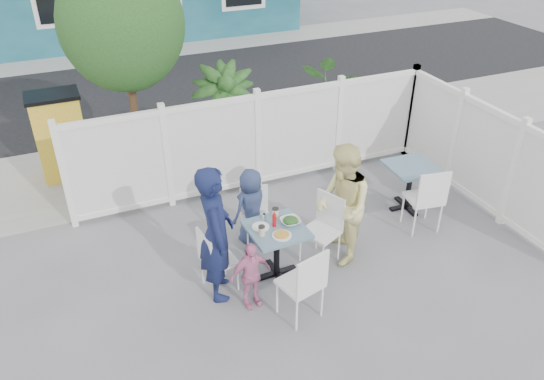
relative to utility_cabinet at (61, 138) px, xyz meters
name	(u,v)px	position (x,y,z in m)	size (l,w,h in m)	color
ground	(320,275)	(2.74, -4.00, -0.71)	(80.00, 80.00, 0.00)	slate
near_sidewalk	(225,151)	(2.74, -0.20, -0.70)	(24.00, 2.60, 0.01)	gray
street	(175,86)	(2.74, 3.50, -0.70)	(24.00, 5.00, 0.01)	black
far_sidewalk	(148,51)	(2.74, 6.60, -0.70)	(24.00, 1.60, 0.01)	gray
fence_back	(258,143)	(2.84, -1.60, 0.08)	(5.86, 0.08, 1.60)	white
fence_right	(482,158)	(5.74, -3.40, 0.08)	(0.08, 3.66, 1.60)	white
tree	(122,24)	(1.14, -0.70, 1.89)	(1.80, 1.62, 3.59)	#382316
utility_cabinet	(61,138)	(0.00, 0.00, 0.00)	(0.76, 0.54, 1.41)	gold
potted_shrub_a	(223,121)	(2.52, -0.90, 0.22)	(1.04, 1.04, 1.86)	#1C3C18
potted_shrub_b	(343,110)	(4.73, -1.00, 0.08)	(1.42, 1.23, 1.58)	#1C3C18
main_table	(277,239)	(2.23, -3.77, -0.14)	(0.71, 0.71, 0.73)	#416182
spare_table	(411,175)	(4.70, -3.11, -0.14)	(0.73, 0.73, 0.73)	#416182
chair_left	(213,257)	(1.42, -3.72, -0.20)	(0.43, 0.45, 0.87)	white
chair_right	(325,224)	(2.94, -3.70, -0.15)	(0.56, 0.57, 0.95)	white
chair_back	(256,212)	(2.25, -3.01, -0.21)	(0.44, 0.43, 0.85)	white
chair_near	(305,281)	(2.21, -4.61, -0.14)	(0.53, 0.52, 0.97)	white
chair_spare	(427,196)	(4.55, -3.71, -0.12)	(0.52, 0.51, 1.01)	white
man	(216,234)	(1.45, -3.78, 0.17)	(0.64, 0.42, 1.75)	#131A40
woman	(342,206)	(3.14, -3.77, 0.12)	(0.80, 0.63, 1.65)	yellow
boy	(251,206)	(2.21, -2.95, -0.15)	(0.54, 0.35, 1.11)	navy
toddler	(250,275)	(1.73, -4.14, -0.26)	(0.52, 0.22, 0.89)	pink
plate_main	(282,235)	(2.22, -3.94, 0.03)	(0.24, 0.24, 0.01)	white
plate_side	(261,227)	(2.05, -3.68, 0.03)	(0.22, 0.22, 0.01)	white
salad_bowl	(291,221)	(2.42, -3.74, 0.06)	(0.24, 0.24, 0.06)	white
coffee_cup_a	(262,231)	(2.00, -3.83, 0.09)	(0.08, 0.08, 0.12)	beige
coffee_cup_b	(275,213)	(2.31, -3.54, 0.09)	(0.08, 0.08, 0.12)	beige
ketchup_bottle	(274,221)	(2.22, -3.72, 0.11)	(0.05, 0.05, 0.16)	red
salt_shaker	(263,218)	(2.15, -3.54, 0.06)	(0.03, 0.03, 0.06)	white
pepper_shaker	(264,216)	(2.17, -3.50, 0.06)	(0.03, 0.03, 0.07)	black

